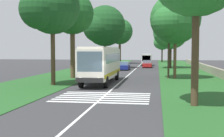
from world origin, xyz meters
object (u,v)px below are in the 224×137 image
roadside_tree_left_0 (72,15)px  roadside_tree_left_3 (51,9)px  roadside_tree_right_2 (170,32)px  trailing_minibus_0 (147,59)px  roadside_tree_right_3 (174,20)px  trailing_car_1 (147,64)px  coach_bus (101,63)px  utility_pole (169,45)px  roadside_tree_right_1 (162,42)px  roadside_tree_left_1 (104,27)px  roadside_tree_left_2 (119,32)px  trailing_car_0 (124,66)px

roadside_tree_left_0 → roadside_tree_left_3: 7.45m
roadside_tree_left_3 → roadside_tree_right_2: roadside_tree_right_2 is taller
trailing_minibus_0 → roadside_tree_right_3: bearing=-172.0°
trailing_car_1 → trailing_minibus_0: trailing_minibus_0 is taller
trailing_minibus_0 → roadside_tree_right_2: (-9.25, -4.55, 5.19)m
trailing_minibus_0 → roadside_tree_left_3: 40.23m
roadside_tree_left_3 → coach_bus: bearing=-60.8°
trailing_car_1 → roadside_tree_left_3: 33.24m
roadside_tree_right_3 → utility_pole: (0.06, 0.61, -2.89)m
trailing_car_1 → roadside_tree_right_1: 27.77m
roadside_tree_right_2 → roadside_tree_right_3: size_ratio=1.01×
roadside_tree_left_1 → roadside_tree_right_1: 33.11m
roadside_tree_right_3 → roadside_tree_right_1: bearing=0.9°
roadside_tree_left_0 → roadside_tree_right_1: size_ratio=1.27×
roadside_tree_left_2 → roadside_tree_right_2: (-17.18, -11.80, -1.14)m
trailing_car_1 → roadside_tree_right_1: (27.13, -3.11, 5.04)m
roadside_tree_right_1 → roadside_tree_right_3: roadside_tree_right_3 is taller
trailing_minibus_0 → roadside_tree_right_2: 11.55m
trailing_car_0 → roadside_tree_left_1: (4.00, 4.15, 7.01)m
roadside_tree_left_3 → roadside_tree_right_2: 32.26m
trailing_car_0 → utility_pole: (-14.63, -7.02, 3.42)m
roadside_tree_left_3 → roadside_tree_right_1: size_ratio=1.24×
roadside_tree_left_2 → trailing_car_1: bearing=-153.8°
roadside_tree_left_3 → trailing_minibus_0: bearing=-11.5°
coach_bus → roadside_tree_left_3: roadside_tree_left_3 is taller
roadside_tree_left_1 → roadside_tree_right_3: bearing=-147.8°
roadside_tree_left_1 → roadside_tree_left_3: roadside_tree_left_1 is taller
roadside_tree_left_2 → roadside_tree_right_3: roadside_tree_left_2 is taller
roadside_tree_left_2 → roadside_tree_right_2: roadside_tree_left_2 is taller
trailing_minibus_0 → roadside_tree_right_2: size_ratio=0.59×
coach_bus → utility_pole: bearing=-48.2°
roadside_tree_left_2 → roadside_tree_right_1: (11.68, -10.71, -2.17)m
roadside_tree_left_1 → roadside_tree_right_1: (31.16, -11.02, -1.97)m
trailing_minibus_0 → utility_pole: size_ratio=0.77×
trailing_minibus_0 → roadside_tree_left_2: (7.93, 7.24, 6.33)m
roadside_tree_right_1 → roadside_tree_left_0: bearing=167.4°
trailing_minibus_0 → roadside_tree_left_3: size_ratio=0.59×
roadside_tree_left_1 → roadside_tree_right_2: bearing=-79.3°
coach_bus → roadside_tree_right_1: roadside_tree_right_1 is taller
roadside_tree_left_0 → roadside_tree_left_2: bearing=-1.1°
roadside_tree_left_2 → roadside_tree_right_3: 39.87m
trailing_car_1 → roadside_tree_left_1: roadside_tree_left_1 is taller
roadside_tree_left_1 → roadside_tree_left_3: (-27.45, 0.37, -0.26)m
coach_bus → roadside_tree_left_0: 8.71m
coach_bus → trailing_car_0: size_ratio=2.60×
coach_bus → roadside_tree_left_0: roadside_tree_left_0 is taller
coach_bus → roadside_tree_left_0: size_ratio=1.07×
trailing_car_0 → roadside_tree_left_1: size_ratio=0.37×
trailing_car_0 → coach_bus: bearing=179.9°
roadside_tree_left_0 → roadside_tree_left_2: (39.49, -0.73, 0.17)m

